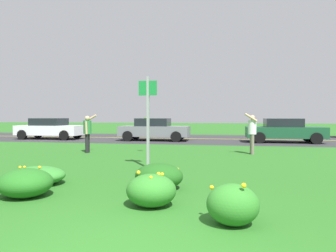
{
  "coord_description": "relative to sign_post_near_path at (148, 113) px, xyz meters",
  "views": [
    {
      "loc": [
        1.2,
        -2.91,
        1.57
      ],
      "look_at": [
        -0.9,
        8.5,
        1.2
      ],
      "focal_mm": 32.13,
      "sensor_mm": 36.0,
      "label": 1
    }
  ],
  "objects": [
    {
      "name": "frisbee_lime",
      "position": [
        -0.99,
        3.72,
        -0.17
      ],
      "size": [
        0.26,
        0.26,
        0.06
      ],
      "color": "#8CD133"
    },
    {
      "name": "ground_plane",
      "position": [
        1.04,
        3.2,
        -1.68
      ],
      "size": [
        120.0,
        120.0,
        0.0
      ],
      "primitive_type": "plane",
      "color": "#26601E"
    },
    {
      "name": "car_dark_green_center_right",
      "position": [
        5.87,
        10.23,
        -0.94
      ],
      "size": [
        4.5,
        2.0,
        1.45
      ],
      "color": "#194C2D",
      "rests_on": "ground"
    },
    {
      "name": "daylily_clump_front_right",
      "position": [
        -1.55,
        -3.62,
        -1.4
      ],
      "size": [
        1.05,
        0.97,
        0.59
      ],
      "color": "#23661E",
      "rests_on": "ground"
    },
    {
      "name": "sign_post_near_path",
      "position": [
        0.0,
        0.0,
        0.0
      ],
      "size": [
        0.56,
        0.1,
        2.78
      ],
      "color": "#93969B",
      "rests_on": "ground"
    },
    {
      "name": "person_catcher_white_shirt",
      "position": [
        3.43,
        4.05,
        -0.7
      ],
      "size": [
        0.53,
        0.52,
        1.72
      ],
      "color": "silver",
      "rests_on": "ground"
    },
    {
      "name": "daylily_clump_front_center",
      "position": [
        2.39,
        -4.44,
        -1.38
      ],
      "size": [
        0.76,
        0.71,
        0.66
      ],
      "color": "#2D7526",
      "rests_on": "ground"
    },
    {
      "name": "highway_strip",
      "position": [
        1.04,
        12.32,
        -1.67
      ],
      "size": [
        120.0,
        9.32,
        0.01
      ],
      "primitive_type": "cube",
      "color": "#2D2D30",
      "rests_on": "ground"
    },
    {
      "name": "daylily_clump_mid_left",
      "position": [
        -1.98,
        -2.58,
        -1.47
      ],
      "size": [
        1.29,
        1.1,
        0.45
      ],
      "color": "#337F2D",
      "rests_on": "ground"
    },
    {
      "name": "daylily_clump_front_left",
      "position": [
        0.88,
        -2.52,
        -1.4
      ],
      "size": [
        1.05,
        0.91,
        0.56
      ],
      "color": "#1E5619",
      "rests_on": "ground"
    },
    {
      "name": "car_white_leftmost",
      "position": [
        -9.63,
        10.23,
        -0.94
      ],
      "size": [
        4.5,
        2.0,
        1.45
      ],
      "color": "silver",
      "rests_on": "ground"
    },
    {
      "name": "person_thrower_green_shirt",
      "position": [
        -3.54,
        3.3,
        -0.71
      ],
      "size": [
        0.52,
        0.52,
        1.67
      ],
      "color": "#287038",
      "rests_on": "ground"
    },
    {
      "name": "daylily_clump_mid_center",
      "position": [
        1.02,
        -3.78,
        -1.39
      ],
      "size": [
        0.88,
        0.8,
        0.57
      ],
      "color": "#2D7526",
      "rests_on": "ground"
    },
    {
      "name": "car_gray_center_left",
      "position": [
        -2.17,
        10.23,
        -0.94
      ],
      "size": [
        4.5,
        2.0,
        1.45
      ],
      "color": "slate",
      "rests_on": "ground"
    },
    {
      "name": "highway_center_stripe",
      "position": [
        1.04,
        12.32,
        -1.67
      ],
      "size": [
        120.0,
        0.16,
        0.0
      ],
      "primitive_type": "cube",
      "color": "yellow",
      "rests_on": "ground"
    }
  ]
}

